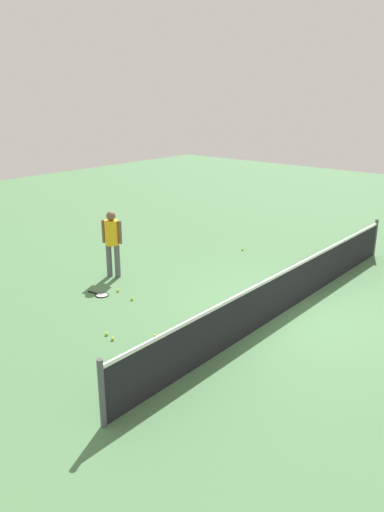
{
  "coord_description": "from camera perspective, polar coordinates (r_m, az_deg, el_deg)",
  "views": [
    {
      "loc": [
        8.59,
        4.67,
        4.46
      ],
      "look_at": [
        0.49,
        -2.2,
        0.9
      ],
      "focal_mm": 34.3,
      "sensor_mm": 36.0,
      "label": 1
    }
  ],
  "objects": [
    {
      "name": "tennis_racket_near_player",
      "position": [
        11.54,
        -10.55,
        -4.47
      ],
      "size": [
        0.36,
        0.6,
        0.03
      ],
      "color": "black",
      "rests_on": "ground_plane"
    },
    {
      "name": "player_near_side",
      "position": [
        12.34,
        -9.31,
        2.03
      ],
      "size": [
        0.46,
        0.5,
        1.7
      ],
      "color": "#595960",
      "rests_on": "ground_plane"
    },
    {
      "name": "court_net",
      "position": [
        10.54,
        10.93,
        -3.88
      ],
      "size": [
        10.09,
        0.09,
        1.07
      ],
      "color": "#4C4C51",
      "rests_on": "ground_plane"
    },
    {
      "name": "tennis_ball_baseline",
      "position": [
        9.5,
        -9.25,
        -9.52
      ],
      "size": [
        0.07,
        0.07,
        0.07
      ],
      "primitive_type": "sphere",
      "color": "#C6E033",
      "rests_on": "ground_plane"
    },
    {
      "name": "ground_plane",
      "position": [
        10.74,
        10.77,
        -6.35
      ],
      "size": [
        40.0,
        40.0,
        0.0
      ],
      "primitive_type": "plane",
      "color": "#4C7A4C"
    },
    {
      "name": "tennis_ball_midcourt",
      "position": [
        9.5,
        -4.36,
        -9.29
      ],
      "size": [
        0.07,
        0.07,
        0.07
      ],
      "primitive_type": "sphere",
      "color": "#C6E033",
      "rests_on": "ground_plane"
    },
    {
      "name": "tennis_ball_by_net",
      "position": [
        14.58,
        5.91,
        0.75
      ],
      "size": [
        0.07,
        0.07,
        0.07
      ],
      "primitive_type": "sphere",
      "color": "#C6E033",
      "rests_on": "ground_plane"
    },
    {
      "name": "tennis_ball_stray_right",
      "position": [
        11.66,
        -8.63,
        -4.0
      ],
      "size": [
        0.07,
        0.07,
        0.07
      ],
      "primitive_type": "sphere",
      "color": "#C6E033",
      "rests_on": "ground_plane"
    },
    {
      "name": "tennis_ball_stray_left",
      "position": [
        11.15,
        -7.01,
        -5.01
      ],
      "size": [
        0.07,
        0.07,
        0.07
      ],
      "primitive_type": "sphere",
      "color": "#C6E033",
      "rests_on": "ground_plane"
    },
    {
      "name": "tennis_ball_near_player",
      "position": [
        9.69,
        -9.93,
        -8.95
      ],
      "size": [
        0.07,
        0.07,
        0.07
      ],
      "primitive_type": "sphere",
      "color": "#C6E033",
      "rests_on": "ground_plane"
    }
  ]
}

